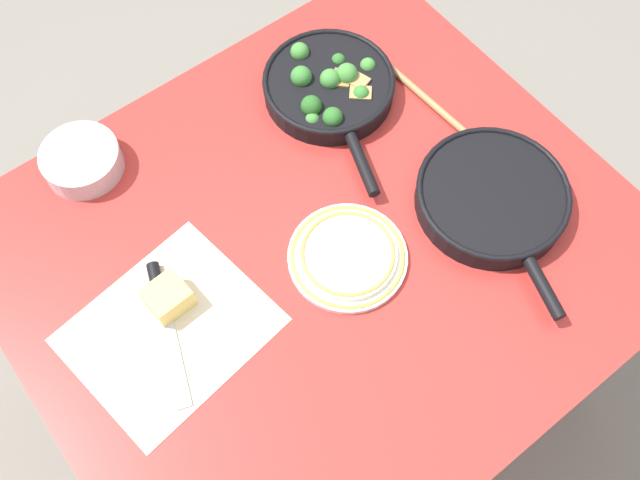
# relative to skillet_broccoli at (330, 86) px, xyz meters

# --- Properties ---
(ground_plane) EXTENTS (14.00, 14.00, 0.00)m
(ground_plane) POSITION_rel_skillet_broccoli_xyz_m (0.23, 0.27, -0.78)
(ground_plane) COLOR slate
(dining_table_red) EXTENTS (1.15, 1.02, 0.75)m
(dining_table_red) POSITION_rel_skillet_broccoli_xyz_m (0.23, 0.27, -0.11)
(dining_table_red) COLOR #B72D28
(dining_table_red) RESTS_ON ground_plane
(skillet_broccoli) EXTENTS (0.28, 0.41, 0.07)m
(skillet_broccoli) POSITION_rel_skillet_broccoli_xyz_m (0.00, 0.00, 0.00)
(skillet_broccoli) COLOR black
(skillet_broccoli) RESTS_ON dining_table_red
(skillet_eggs) EXTENTS (0.30, 0.41, 0.05)m
(skillet_eggs) POSITION_rel_skillet_broccoli_xyz_m (-0.08, 0.40, -0.00)
(skillet_eggs) COLOR black
(skillet_eggs) RESTS_ON dining_table_red
(wooden_spoon) EXTENTS (0.05, 0.39, 0.02)m
(wooden_spoon) POSITION_rel_skillet_broccoli_xyz_m (-0.16, 0.25, -0.02)
(wooden_spoon) COLOR #A87A4C
(wooden_spoon) RESTS_ON dining_table_red
(parchment_sheet) EXTENTS (0.37, 0.33, 0.00)m
(parchment_sheet) POSITION_rel_skillet_broccoli_xyz_m (0.55, 0.24, -0.03)
(parchment_sheet) COLOR beige
(parchment_sheet) RESTS_ON dining_table_red
(grater_knife) EXTENTS (0.12, 0.27, 0.02)m
(grater_knife) POSITION_rel_skillet_broccoli_xyz_m (0.54, 0.21, -0.02)
(grater_knife) COLOR silver
(grater_knife) RESTS_ON dining_table_red
(cheese_block) EXTENTS (0.08, 0.07, 0.05)m
(cheese_block) POSITION_rel_skillet_broccoli_xyz_m (0.52, 0.20, -0.00)
(cheese_block) COLOR #EACC66
(cheese_block) RESTS_ON dining_table_red
(dinner_plate_stack) EXTENTS (0.23, 0.23, 0.03)m
(dinner_plate_stack) POSITION_rel_skillet_broccoli_xyz_m (0.21, 0.32, -0.02)
(dinner_plate_stack) COLOR white
(dinner_plate_stack) RESTS_ON dining_table_red
(prep_bowl_steel) EXTENTS (0.16, 0.16, 0.05)m
(prep_bowl_steel) POSITION_rel_skillet_broccoli_xyz_m (0.50, -0.16, -0.00)
(prep_bowl_steel) COLOR #B7B7BC
(prep_bowl_steel) RESTS_ON dining_table_red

